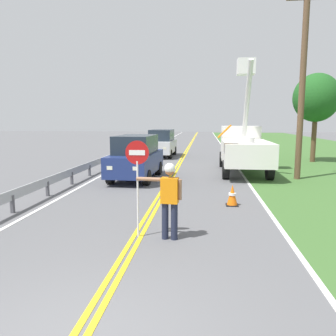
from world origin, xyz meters
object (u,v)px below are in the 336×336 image
Objects in this scene: flagger_worker at (169,196)px; oncoming_suv_second at (162,143)px; oncoming_suv_nearest at (136,157)px; traffic_cone_lead at (232,196)px; roadside_tree_verge at (316,98)px; utility_bucket_truck at (243,146)px; utility_pole_near at (302,81)px; stop_sign_paddle at (137,167)px.

oncoming_suv_second is (-2.47, 17.98, 0.01)m from flagger_worker.
oncoming_suv_second is (-0.04, 10.05, 0.00)m from oncoming_suv_nearest.
roadside_tree_verge is at bearing 62.68° from traffic_cone_lead.
utility_bucket_truck is 9.77× the size of traffic_cone_lead.
utility_pole_near reaches higher than oncoming_suv_nearest.
flagger_worker is at bearing -117.65° from traffic_cone_lead.
flagger_worker is 18.08m from roadside_tree_verge.
roadside_tree_verge reaches higher than oncoming_suv_second.
stop_sign_paddle is 0.50× the size of oncoming_suv_second.
oncoming_suv_second reaches higher than traffic_cone_lead.
oncoming_suv_nearest reaches higher than flagger_worker.
oncoming_suv_nearest is 6.68× the size of traffic_cone_lead.
flagger_worker is 11.30m from utility_bucket_truck.
utility_pole_near is (5.29, 8.76, 3.55)m from flagger_worker.
oncoming_suv_nearest is at bearing -89.75° from oncoming_suv_second.
utility_bucket_truck is at bearing -137.11° from roadside_tree_verge.
roadside_tree_verge is at bearing 62.61° from flagger_worker.
utility_bucket_truck reaches higher than oncoming_suv_second.
oncoming_suv_nearest is 0.53× the size of utility_pole_near.
roadside_tree_verge is (8.95, 15.72, 2.56)m from stop_sign_paddle.
oncoming_suv_nearest is 13.59m from roadside_tree_verge.
traffic_cone_lead is (1.75, 3.34, -0.71)m from flagger_worker.
oncoming_suv_nearest is 1.01× the size of oncoming_suv_second.
flagger_worker is at bearing -82.18° from oncoming_suv_second.
utility_bucket_truck is 8.90m from oncoming_suv_second.
oncoming_suv_nearest is (-5.35, -2.98, -0.37)m from utility_bucket_truck.
utility_pole_near is at bearing -42.40° from utility_bucket_truck.
traffic_cone_lead is at bearing -73.93° from oncoming_suv_second.
utility_bucket_truck is (3.69, 10.84, -0.28)m from stop_sign_paddle.
roadside_tree_verge is at bearing 67.62° from utility_pole_near.
stop_sign_paddle is 0.34× the size of utility_bucket_truck.
traffic_cone_lead is (4.22, -14.65, -0.72)m from oncoming_suv_second.
roadside_tree_verge is (10.61, 7.86, 3.21)m from oncoming_suv_nearest.
oncoming_suv_nearest is 6.25m from traffic_cone_lead.
utility_pole_near reaches higher than stop_sign_paddle.
utility_pole_near is 12.60× the size of traffic_cone_lead.
flagger_worker is 0.78× the size of stop_sign_paddle.
roadside_tree_verge reaches higher than traffic_cone_lead.
stop_sign_paddle is at bearing -108.81° from utility_bucket_truck.
flagger_worker is at bearing -73.00° from oncoming_suv_nearest.
oncoming_suv_second is 11.34m from roadside_tree_verge.
oncoming_suv_second is at bearing 168.38° from roadside_tree_verge.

